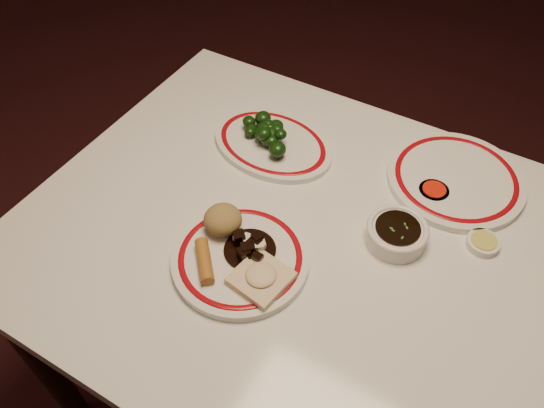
{
  "coord_description": "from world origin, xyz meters",
  "views": [
    {
      "loc": [
        0.23,
        -0.6,
        1.59
      ],
      "look_at": [
        -0.11,
        0.0,
        0.8
      ],
      "focal_mm": 35.0,
      "sensor_mm": 36.0,
      "label": 1
    }
  ],
  "objects": [
    {
      "name": "rice_mound",
      "position": [
        -0.18,
        -0.08,
        0.8
      ],
      "size": [
        0.08,
        0.08,
        0.05
      ],
      "primitive_type": "ellipsoid",
      "color": "#9A7C48",
      "rests_on": "main_plate"
    },
    {
      "name": "stirfry_heap",
      "position": [
        -0.11,
        -0.1,
        0.78
      ],
      "size": [
        0.1,
        0.1,
        0.03
      ],
      "color": "black",
      "rests_on": "main_plate"
    },
    {
      "name": "broccoli_plate",
      "position": [
        -0.22,
        0.19,
        0.76
      ],
      "size": [
        0.32,
        0.28,
        0.02
      ],
      "color": "silver",
      "rests_on": "dining_table"
    },
    {
      "name": "dining_table",
      "position": [
        0.0,
        0.0,
        0.66
      ],
      "size": [
        1.2,
        0.9,
        0.75
      ],
      "color": "silver",
      "rests_on": "ground"
    },
    {
      "name": "broccoli_pile",
      "position": [
        -0.23,
        0.19,
        0.79
      ],
      "size": [
        0.14,
        0.12,
        0.05
      ],
      "color": "#23471C",
      "rests_on": "broccoli_plate"
    },
    {
      "name": "ground",
      "position": [
        0.0,
        0.0,
        0.0
      ],
      "size": [
        7.0,
        7.0,
        0.0
      ],
      "primitive_type": "plane",
      "color": "black",
      "rests_on": "ground"
    },
    {
      "name": "sweet_sour_dish",
      "position": [
        0.15,
        0.23,
        0.76
      ],
      "size": [
        0.06,
        0.06,
        0.02
      ],
      "color": "silver",
      "rests_on": "dining_table"
    },
    {
      "name": "main_plate",
      "position": [
        -0.11,
        -0.12,
        0.76
      ],
      "size": [
        0.27,
        0.27,
        0.02
      ],
      "color": "silver",
      "rests_on": "dining_table"
    },
    {
      "name": "spring_roll",
      "position": [
        -0.16,
        -0.17,
        0.78
      ],
      "size": [
        0.08,
        0.09,
        0.03
      ],
      "primitive_type": "cylinder",
      "rotation": [
        1.57,
        0.0,
        0.74
      ],
      "color": "#AC6D2A",
      "rests_on": "main_plate"
    },
    {
      "name": "far_plate",
      "position": [
        0.18,
        0.3,
        0.76
      ],
      "size": [
        0.34,
        0.34,
        0.02
      ],
      "color": "silver",
      "rests_on": "dining_table"
    },
    {
      "name": "mustard_dish",
      "position": [
        0.28,
        0.15,
        0.76
      ],
      "size": [
        0.06,
        0.06,
        0.02
      ],
      "color": "silver",
      "rests_on": "dining_table"
    },
    {
      "name": "soy_bowl",
      "position": [
        0.12,
        0.08,
        0.77
      ],
      "size": [
        0.12,
        0.12,
        0.04
      ],
      "color": "silver",
      "rests_on": "dining_table"
    },
    {
      "name": "fried_wonton",
      "position": [
        -0.05,
        -0.15,
        0.78
      ],
      "size": [
        0.11,
        0.11,
        0.03
      ],
      "color": "beige",
      "rests_on": "main_plate"
    }
  ]
}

